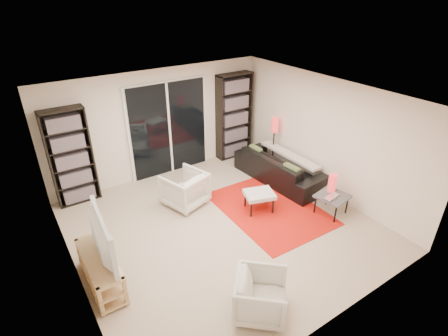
{
  "coord_description": "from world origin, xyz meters",
  "views": [
    {
      "loc": [
        -2.83,
        -4.33,
        3.96
      ],
      "look_at": [
        0.25,
        0.3,
        1.0
      ],
      "focal_mm": 28.0,
      "sensor_mm": 36.0,
      "label": 1
    }
  ],
  "objects_px": {
    "sofa": "(280,168)",
    "floor_lamp": "(274,131)",
    "side_table": "(332,197)",
    "bookshelf_right": "(234,116)",
    "armchair_back": "(185,189)",
    "armchair_front": "(261,296)",
    "bookshelf_left": "(71,158)",
    "tv_stand": "(101,270)",
    "ottoman": "(259,195)"
  },
  "relations": [
    {
      "from": "armchair_front",
      "to": "ottoman",
      "type": "bearing_deg",
      "value": 4.16
    },
    {
      "from": "armchair_front",
      "to": "ottoman",
      "type": "xyz_separation_m",
      "value": [
        1.5,
        1.91,
        0.03
      ]
    },
    {
      "from": "tv_stand",
      "to": "armchair_front",
      "type": "distance_m",
      "value": 2.34
    },
    {
      "from": "ottoman",
      "to": "floor_lamp",
      "type": "bearing_deg",
      "value": 41.54
    },
    {
      "from": "bookshelf_right",
      "to": "ottoman",
      "type": "bearing_deg",
      "value": -113.78
    },
    {
      "from": "bookshelf_left",
      "to": "floor_lamp",
      "type": "relative_size",
      "value": 1.56
    },
    {
      "from": "armchair_back",
      "to": "floor_lamp",
      "type": "xyz_separation_m",
      "value": [
        2.51,
        0.26,
        0.59
      ]
    },
    {
      "from": "bookshelf_left",
      "to": "tv_stand",
      "type": "bearing_deg",
      "value": -96.36
    },
    {
      "from": "side_table",
      "to": "floor_lamp",
      "type": "bearing_deg",
      "value": 81.22
    },
    {
      "from": "bookshelf_left",
      "to": "floor_lamp",
      "type": "bearing_deg",
      "value": -13.91
    },
    {
      "from": "sofa",
      "to": "ottoman",
      "type": "xyz_separation_m",
      "value": [
        -1.12,
        -0.67,
        0.03
      ]
    },
    {
      "from": "sofa",
      "to": "ottoman",
      "type": "bearing_deg",
      "value": 117.2
    },
    {
      "from": "bookshelf_left",
      "to": "side_table",
      "type": "height_order",
      "value": "bookshelf_left"
    },
    {
      "from": "floor_lamp",
      "to": "side_table",
      "type": "bearing_deg",
      "value": -98.78
    },
    {
      "from": "armchair_back",
      "to": "ottoman",
      "type": "height_order",
      "value": "armchair_back"
    },
    {
      "from": "sofa",
      "to": "armchair_back",
      "type": "xyz_separation_m",
      "value": [
        -2.21,
        0.32,
        0.03
      ]
    },
    {
      "from": "bookshelf_right",
      "to": "armchair_back",
      "type": "xyz_separation_m",
      "value": [
        -2.11,
        -1.31,
        -0.7
      ]
    },
    {
      "from": "bookshelf_right",
      "to": "tv_stand",
      "type": "relative_size",
      "value": 1.71
    },
    {
      "from": "tv_stand",
      "to": "side_table",
      "type": "relative_size",
      "value": 1.95
    },
    {
      "from": "sofa",
      "to": "floor_lamp",
      "type": "bearing_deg",
      "value": -30.96
    },
    {
      "from": "bookshelf_left",
      "to": "bookshelf_right",
      "type": "bearing_deg",
      "value": -0.0
    },
    {
      "from": "tv_stand",
      "to": "armchair_front",
      "type": "relative_size",
      "value": 1.8
    },
    {
      "from": "floor_lamp",
      "to": "ottoman",
      "type": "bearing_deg",
      "value": -138.46
    },
    {
      "from": "sofa",
      "to": "ottoman",
      "type": "relative_size",
      "value": 3.28
    },
    {
      "from": "sofa",
      "to": "armchair_front",
      "type": "xyz_separation_m",
      "value": [
        -2.62,
        -2.58,
        -0.01
      ]
    },
    {
      "from": "bookshelf_right",
      "to": "tv_stand",
      "type": "bearing_deg",
      "value": -148.64
    },
    {
      "from": "armchair_back",
      "to": "armchair_front",
      "type": "height_order",
      "value": "armchair_back"
    },
    {
      "from": "bookshelf_right",
      "to": "armchair_back",
      "type": "bearing_deg",
      "value": -148.05
    },
    {
      "from": "side_table",
      "to": "sofa",
      "type": "bearing_deg",
      "value": 88.95
    },
    {
      "from": "armchair_back",
      "to": "ottoman",
      "type": "distance_m",
      "value": 1.48
    },
    {
      "from": "sofa",
      "to": "armchair_back",
      "type": "distance_m",
      "value": 2.23
    },
    {
      "from": "bookshelf_right",
      "to": "sofa",
      "type": "xyz_separation_m",
      "value": [
        0.1,
        -1.63,
        -0.73
      ]
    },
    {
      "from": "tv_stand",
      "to": "floor_lamp",
      "type": "height_order",
      "value": "floor_lamp"
    },
    {
      "from": "tv_stand",
      "to": "sofa",
      "type": "xyz_separation_m",
      "value": [
        4.23,
        0.89,
        0.05
      ]
    },
    {
      "from": "sofa",
      "to": "tv_stand",
      "type": "bearing_deg",
      "value": 97.95
    },
    {
      "from": "ottoman",
      "to": "side_table",
      "type": "xyz_separation_m",
      "value": [
        1.09,
        -0.85,
        0.02
      ]
    },
    {
      "from": "bookshelf_left",
      "to": "armchair_front",
      "type": "bearing_deg",
      "value": -72.42
    },
    {
      "from": "bookshelf_left",
      "to": "armchair_front",
      "type": "xyz_separation_m",
      "value": [
        1.34,
        -4.21,
        -0.66
      ]
    },
    {
      "from": "tv_stand",
      "to": "floor_lamp",
      "type": "bearing_deg",
      "value": 17.93
    },
    {
      "from": "floor_lamp",
      "to": "bookshelf_left",
      "type": "bearing_deg",
      "value": 166.09
    },
    {
      "from": "armchair_back",
      "to": "ottoman",
      "type": "bearing_deg",
      "value": 120.71
    },
    {
      "from": "armchair_front",
      "to": "floor_lamp",
      "type": "xyz_separation_m",
      "value": [
        2.91,
        3.16,
        0.63
      ]
    },
    {
      "from": "armchair_back",
      "to": "armchair_front",
      "type": "relative_size",
      "value": 1.12
    },
    {
      "from": "sofa",
      "to": "side_table",
      "type": "bearing_deg",
      "value": 175.08
    },
    {
      "from": "sofa",
      "to": "armchair_front",
      "type": "height_order",
      "value": "sofa"
    },
    {
      "from": "bookshelf_right",
      "to": "armchair_front",
      "type": "bearing_deg",
      "value": -120.82
    },
    {
      "from": "tv_stand",
      "to": "armchair_back",
      "type": "bearing_deg",
      "value": 30.74
    },
    {
      "from": "bookshelf_right",
      "to": "floor_lamp",
      "type": "relative_size",
      "value": 1.68
    },
    {
      "from": "tv_stand",
      "to": "sofa",
      "type": "distance_m",
      "value": 4.33
    },
    {
      "from": "bookshelf_left",
      "to": "tv_stand",
      "type": "relative_size",
      "value": 1.59
    }
  ]
}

